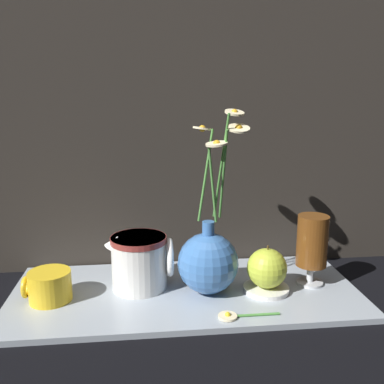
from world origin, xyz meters
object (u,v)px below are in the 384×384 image
vase_with_flowers (208,260)px  tea_glass (312,243)px  yellow_mug (49,286)px  orange_fruit (267,268)px  ceramic_pitcher (140,260)px

vase_with_flowers → tea_glass: size_ratio=2.44×
yellow_mug → vase_with_flowers: bearing=0.7°
vase_with_flowers → tea_glass: bearing=3.4°
vase_with_flowers → orange_fruit: 0.12m
ceramic_pitcher → tea_glass: 0.37m
ceramic_pitcher → orange_fruit: (0.26, -0.05, -0.01)m
vase_with_flowers → orange_fruit: vase_with_flowers is taller
vase_with_flowers → yellow_mug: bearing=-179.3°
ceramic_pitcher → yellow_mug: bearing=-167.8°
yellow_mug → ceramic_pitcher: 0.19m
ceramic_pitcher → tea_glass: tea_glass is taller
yellow_mug → tea_glass: 0.56m
ceramic_pitcher → orange_fruit: ceramic_pitcher is taller
tea_glass → ceramic_pitcher: bearing=176.6°
yellow_mug → tea_glass: bearing=1.8°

